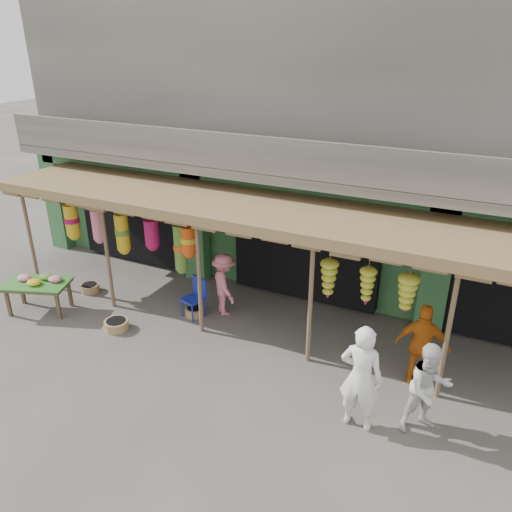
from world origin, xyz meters
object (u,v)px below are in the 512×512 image
at_px(flower_table, 38,284).
at_px(person_shopper, 224,284).
at_px(person_vendor, 422,346).
at_px(person_front, 361,378).
at_px(person_right, 429,389).
at_px(blue_chair, 196,295).

height_order(flower_table, person_shopper, person_shopper).
distance_m(flower_table, person_vendor, 8.57).
relative_size(person_front, person_right, 1.19).
xyz_separation_m(person_vendor, person_shopper, (-4.53, 0.66, -0.07)).
relative_size(person_front, person_vendor, 1.16).
xyz_separation_m(flower_table, person_right, (8.78, -0.05, 0.11)).
distance_m(blue_chair, person_front, 4.77).
bearing_deg(person_right, blue_chair, 127.45).
height_order(person_right, person_shopper, person_right).
distance_m(blue_chair, person_shopper, 0.70).
bearing_deg(person_right, person_front, 164.42).
distance_m(person_front, person_right, 1.10).
xyz_separation_m(flower_table, blue_chair, (3.41, 1.44, -0.18)).
bearing_deg(blue_chair, person_front, -5.61).
distance_m(person_vendor, person_shopper, 4.58).
bearing_deg(flower_table, person_vendor, -12.54).
xyz_separation_m(flower_table, person_shopper, (3.96, 1.80, 0.05)).
xyz_separation_m(flower_table, person_vendor, (8.49, 1.14, 0.12)).
distance_m(flower_table, person_right, 8.78).
bearing_deg(flower_table, person_right, -20.51).
height_order(flower_table, person_vendor, person_vendor).
relative_size(flower_table, person_right, 1.02).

